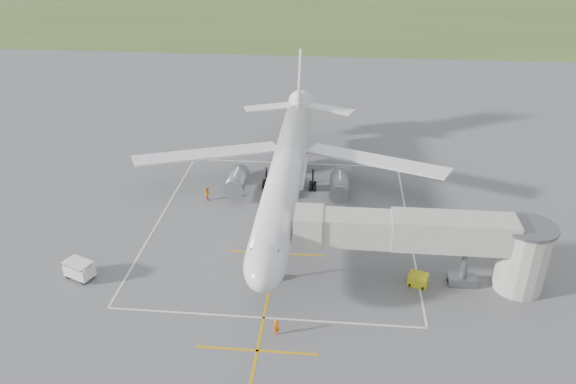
# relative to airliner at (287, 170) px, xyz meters

# --- Properties ---
(ground) EXTENTS (700.00, 700.00, 0.00)m
(ground) POSITION_rel_airliner_xyz_m (0.00, -0.75, -4.39)
(ground) COLOR #59595C
(ground) RESTS_ON ground
(grass_strip) EXTENTS (700.00, 120.00, 0.02)m
(grass_strip) POSITION_rel_airliner_xyz_m (0.00, 129.25, -4.38)
(grass_strip) COLOR #435A27
(grass_strip) RESTS_ON ground
(apron_markings) EXTENTS (28.20, 60.00, 0.01)m
(apron_markings) POSITION_rel_airliner_xyz_m (0.00, -6.57, -4.38)
(apron_markings) COLOR #BE8C0B
(apron_markings) RESTS_ON ground
(airliner) EXTENTS (38.93, 46.75, 13.52)m
(airliner) POSITION_rel_airliner_xyz_m (0.00, 0.00, 0.00)
(airliner) COLOR silver
(airliner) RESTS_ON ground
(jet_bridge) EXTENTS (23.40, 5.00, 7.20)m
(jet_bridge) POSITION_rel_airliner_xyz_m (15.72, -14.25, 0.35)
(jet_bridge) COLOR #A6A196
(jet_bridge) RESTS_ON ground
(gpu_unit) EXTENTS (2.02, 1.69, 1.31)m
(gpu_unit) POSITION_rel_airliner_xyz_m (13.82, -14.81, -3.75)
(gpu_unit) COLOR gold
(gpu_unit) RESTS_ON ground
(baggage_cart) EXTENTS (3.09, 2.52, 1.86)m
(baggage_cart) POSITION_rel_airliner_xyz_m (-18.28, -16.66, -3.44)
(baggage_cart) COLOR silver
(baggage_cart) RESTS_ON ground
(ramp_worker_nose) EXTENTS (0.68, 0.62, 1.56)m
(ramp_worker_nose) POSITION_rel_airliner_xyz_m (1.34, -22.70, -3.61)
(ramp_worker_nose) COLOR #FF6708
(ramp_worker_nose) RESTS_ON ground
(ramp_worker_wing) EXTENTS (0.91, 0.99, 1.65)m
(ramp_worker_wing) POSITION_rel_airliner_xyz_m (-9.52, -0.04, -3.57)
(ramp_worker_wing) COLOR #D86706
(ramp_worker_wing) RESTS_ON ground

